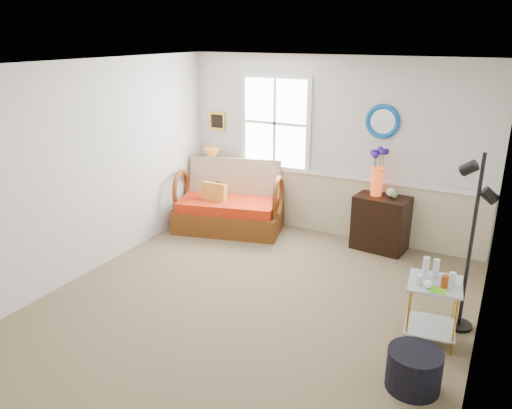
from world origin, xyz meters
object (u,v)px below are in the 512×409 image
at_px(loveseat, 229,197).
at_px(ottoman, 414,370).
at_px(lamp_stand, 214,197).
at_px(side_table, 432,311).
at_px(cabinet, 381,223).
at_px(floor_lamp, 471,245).

distance_m(loveseat, ottoman, 4.06).
bearing_deg(loveseat, lamp_stand, 129.04).
bearing_deg(ottoman, side_table, 89.84).
height_order(loveseat, cabinet, loveseat).
bearing_deg(ottoman, floor_lamp, 78.39).
distance_m(loveseat, lamp_stand, 0.65).
bearing_deg(floor_lamp, side_table, -107.45).
relative_size(loveseat, lamp_stand, 2.38).
bearing_deg(loveseat, ottoman, -51.08).
distance_m(loveseat, cabinet, 2.27).
bearing_deg(lamp_stand, side_table, -28.02).
relative_size(lamp_stand, floor_lamp, 0.36).
xyz_separation_m(side_table, floor_lamp, (0.24, 0.37, 0.61)).
relative_size(loveseat, side_table, 2.54).
bearing_deg(cabinet, lamp_stand, -174.65).
distance_m(loveseat, side_table, 3.63).
relative_size(cabinet, floor_lamp, 0.42).
relative_size(floor_lamp, ottoman, 3.98).
xyz_separation_m(floor_lamp, ottoman, (-0.24, -1.18, -0.74)).
relative_size(loveseat, cabinet, 2.07).
bearing_deg(side_table, ottoman, -90.16).
bearing_deg(loveseat, cabinet, -5.69).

